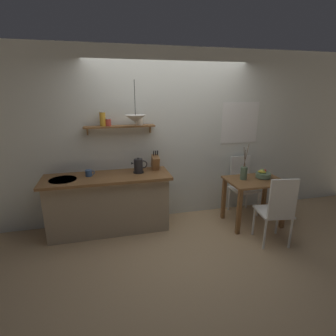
{
  "coord_description": "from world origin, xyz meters",
  "views": [
    {
      "loc": [
        -1.0,
        -3.4,
        2.07
      ],
      "look_at": [
        -0.1,
        0.25,
        0.95
      ],
      "focal_mm": 27.85,
      "sensor_mm": 36.0,
      "label": 1
    }
  ],
  "objects_px": {
    "twig_vase": "(244,173)",
    "knife_block": "(155,162)",
    "dining_chair_far": "(242,183)",
    "fruit_bowl": "(263,174)",
    "dining_table": "(254,188)",
    "pendant_lamp": "(135,119)",
    "coffee_mug_by_sink": "(89,173)",
    "dining_chair_near": "(277,209)",
    "electric_kettle": "(139,166)"
  },
  "relations": [
    {
      "from": "dining_chair_far",
      "to": "pendant_lamp",
      "type": "xyz_separation_m",
      "value": [
        -1.83,
        -0.17,
        1.16
      ]
    },
    {
      "from": "electric_kettle",
      "to": "knife_block",
      "type": "height_order",
      "value": "knife_block"
    },
    {
      "from": "dining_chair_far",
      "to": "knife_block",
      "type": "height_order",
      "value": "knife_block"
    },
    {
      "from": "twig_vase",
      "to": "knife_block",
      "type": "distance_m",
      "value": 1.39
    },
    {
      "from": "fruit_bowl",
      "to": "twig_vase",
      "type": "distance_m",
      "value": 0.33
    },
    {
      "from": "dining_chair_near",
      "to": "knife_block",
      "type": "height_order",
      "value": "knife_block"
    },
    {
      "from": "electric_kettle",
      "to": "dining_chair_far",
      "type": "bearing_deg",
      "value": 2.44
    },
    {
      "from": "knife_block",
      "to": "dining_chair_far",
      "type": "bearing_deg",
      "value": -0.36
    },
    {
      "from": "dining_chair_near",
      "to": "twig_vase",
      "type": "bearing_deg",
      "value": 100.08
    },
    {
      "from": "dining_table",
      "to": "fruit_bowl",
      "type": "relative_size",
      "value": 3.71
    },
    {
      "from": "twig_vase",
      "to": "dining_table",
      "type": "bearing_deg",
      "value": -22.25
    },
    {
      "from": "dining_table",
      "to": "knife_block",
      "type": "xyz_separation_m",
      "value": [
        -1.49,
        0.45,
        0.41
      ]
    },
    {
      "from": "dining_chair_far",
      "to": "dining_chair_near",
      "type": "bearing_deg",
      "value": -94.09
    },
    {
      "from": "coffee_mug_by_sink",
      "to": "pendant_lamp",
      "type": "height_order",
      "value": "pendant_lamp"
    },
    {
      "from": "dining_table",
      "to": "electric_kettle",
      "type": "relative_size",
      "value": 3.58
    },
    {
      "from": "fruit_bowl",
      "to": "electric_kettle",
      "type": "distance_m",
      "value": 1.96
    },
    {
      "from": "dining_chair_near",
      "to": "pendant_lamp",
      "type": "distance_m",
      "value": 2.28
    },
    {
      "from": "dining_chair_near",
      "to": "electric_kettle",
      "type": "xyz_separation_m",
      "value": [
        -1.72,
        1.0,
        0.44
      ]
    },
    {
      "from": "electric_kettle",
      "to": "pendant_lamp",
      "type": "relative_size",
      "value": 0.42
    },
    {
      "from": "dining_table",
      "to": "dining_chair_far",
      "type": "distance_m",
      "value": 0.44
    },
    {
      "from": "twig_vase",
      "to": "electric_kettle",
      "type": "relative_size",
      "value": 2.32
    },
    {
      "from": "pendant_lamp",
      "to": "knife_block",
      "type": "bearing_deg",
      "value": 30.31
    },
    {
      "from": "twig_vase",
      "to": "coffee_mug_by_sink",
      "type": "xyz_separation_m",
      "value": [
        -2.32,
        0.3,
        0.08
      ]
    },
    {
      "from": "dining_chair_far",
      "to": "twig_vase",
      "type": "height_order",
      "value": "twig_vase"
    },
    {
      "from": "coffee_mug_by_sink",
      "to": "electric_kettle",
      "type": "bearing_deg",
      "value": -0.43
    },
    {
      "from": "dining_chair_near",
      "to": "twig_vase",
      "type": "height_order",
      "value": "twig_vase"
    },
    {
      "from": "dining_table",
      "to": "fruit_bowl",
      "type": "bearing_deg",
      "value": 15.26
    },
    {
      "from": "fruit_bowl",
      "to": "knife_block",
      "type": "relative_size",
      "value": 0.74
    },
    {
      "from": "dining_table",
      "to": "twig_vase",
      "type": "bearing_deg",
      "value": 157.75
    },
    {
      "from": "twig_vase",
      "to": "dining_chair_far",
      "type": "bearing_deg",
      "value": 61.25
    },
    {
      "from": "pendant_lamp",
      "to": "dining_chair_far",
      "type": "bearing_deg",
      "value": 5.27
    },
    {
      "from": "knife_block",
      "to": "pendant_lamp",
      "type": "xyz_separation_m",
      "value": [
        -0.31,
        -0.18,
        0.69
      ]
    },
    {
      "from": "dining_table",
      "to": "dining_chair_near",
      "type": "bearing_deg",
      "value": -93.5
    },
    {
      "from": "dining_table",
      "to": "knife_block",
      "type": "relative_size",
      "value": 2.76
    },
    {
      "from": "knife_block",
      "to": "pendant_lamp",
      "type": "height_order",
      "value": "pendant_lamp"
    },
    {
      "from": "fruit_bowl",
      "to": "electric_kettle",
      "type": "height_order",
      "value": "electric_kettle"
    },
    {
      "from": "twig_vase",
      "to": "knife_block",
      "type": "relative_size",
      "value": 1.79
    },
    {
      "from": "knife_block",
      "to": "pendant_lamp",
      "type": "bearing_deg",
      "value": -149.69
    },
    {
      "from": "dining_chair_far",
      "to": "fruit_bowl",
      "type": "height_order",
      "value": "dining_chair_far"
    },
    {
      "from": "coffee_mug_by_sink",
      "to": "pendant_lamp",
      "type": "distance_m",
      "value": 1.04
    },
    {
      "from": "pendant_lamp",
      "to": "coffee_mug_by_sink",
      "type": "bearing_deg",
      "value": 171.94
    },
    {
      "from": "dining_chair_near",
      "to": "electric_kettle",
      "type": "bearing_deg",
      "value": 149.93
    },
    {
      "from": "fruit_bowl",
      "to": "twig_vase",
      "type": "bearing_deg",
      "value": 176.14
    },
    {
      "from": "fruit_bowl",
      "to": "twig_vase",
      "type": "relative_size",
      "value": 0.42
    },
    {
      "from": "dining_table",
      "to": "fruit_bowl",
      "type": "height_order",
      "value": "fruit_bowl"
    },
    {
      "from": "dining_chair_far",
      "to": "twig_vase",
      "type": "xyz_separation_m",
      "value": [
        -0.2,
        -0.37,
        0.31
      ]
    },
    {
      "from": "dining_chair_far",
      "to": "knife_block",
      "type": "xyz_separation_m",
      "value": [
        -1.53,
        0.01,
        0.47
      ]
    },
    {
      "from": "dining_chair_far",
      "to": "dining_table",
      "type": "bearing_deg",
      "value": -94.95
    },
    {
      "from": "fruit_bowl",
      "to": "knife_block",
      "type": "height_order",
      "value": "knife_block"
    },
    {
      "from": "dining_chair_near",
      "to": "dining_table",
      "type": "bearing_deg",
      "value": 86.5
    }
  ]
}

